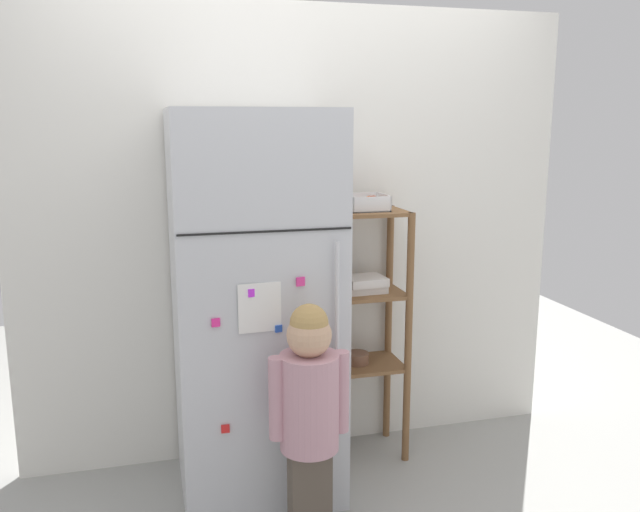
{
  "coord_description": "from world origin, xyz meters",
  "views": [
    {
      "loc": [
        -0.74,
        -2.81,
        1.69
      ],
      "look_at": [
        0.01,
        0.02,
        1.09
      ],
      "focal_mm": 36.97,
      "sensor_mm": 36.0,
      "label": 1
    }
  ],
  "objects_px": {
    "refrigerator": "(255,307)",
    "child_standing": "(309,401)",
    "fruit_bin": "(369,204)",
    "pantry_shelf_unit": "(368,313)"
  },
  "relations": [
    {
      "from": "refrigerator",
      "to": "child_standing",
      "type": "xyz_separation_m",
      "value": [
        0.13,
        -0.48,
        -0.26
      ]
    },
    {
      "from": "refrigerator",
      "to": "pantry_shelf_unit",
      "type": "relative_size",
      "value": 1.38
    },
    {
      "from": "child_standing",
      "to": "fruit_bin",
      "type": "height_order",
      "value": "fruit_bin"
    },
    {
      "from": "fruit_bin",
      "to": "refrigerator",
      "type": "bearing_deg",
      "value": -163.49
    },
    {
      "from": "pantry_shelf_unit",
      "to": "refrigerator",
      "type": "bearing_deg",
      "value": -164.24
    },
    {
      "from": "refrigerator",
      "to": "fruit_bin",
      "type": "relative_size",
      "value": 8.71
    },
    {
      "from": "child_standing",
      "to": "pantry_shelf_unit",
      "type": "distance_m",
      "value": 0.81
    },
    {
      "from": "refrigerator",
      "to": "fruit_bin",
      "type": "distance_m",
      "value": 0.75
    },
    {
      "from": "refrigerator",
      "to": "child_standing",
      "type": "distance_m",
      "value": 0.56
    },
    {
      "from": "refrigerator",
      "to": "fruit_bin",
      "type": "bearing_deg",
      "value": 16.51
    }
  ]
}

